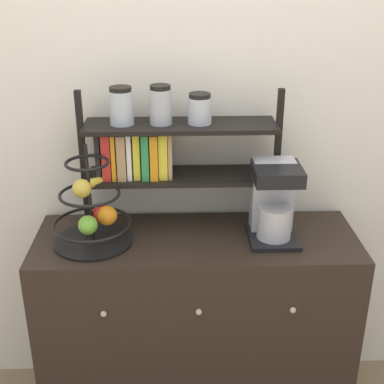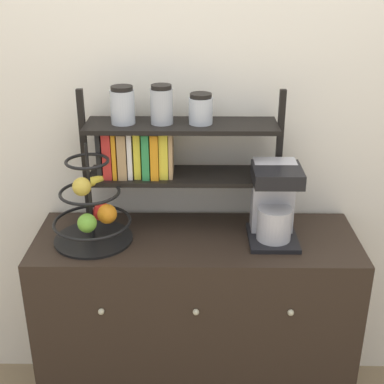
% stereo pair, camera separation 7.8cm
% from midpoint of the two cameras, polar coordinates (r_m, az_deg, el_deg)
% --- Properties ---
extents(wall_back, '(7.00, 0.05, 2.60)m').
position_cam_midpoint_polar(wall_back, '(2.20, -0.80, 8.66)').
color(wall_back, silver).
rests_on(wall_back, ground_plane).
extents(sideboard, '(1.28, 0.46, 0.86)m').
position_cam_midpoint_polar(sideboard, '(2.35, -0.54, -14.09)').
color(sideboard, black).
rests_on(sideboard, ground_plane).
extents(coffee_maker, '(0.19, 0.23, 0.31)m').
position_cam_midpoint_polar(coffee_maker, '(2.08, 7.64, -0.94)').
color(coffee_maker, black).
rests_on(coffee_maker, sideboard).
extents(fruit_stand, '(0.31, 0.31, 0.40)m').
position_cam_midpoint_polar(fruit_stand, '(2.06, -11.61, -2.26)').
color(fruit_stand, black).
rests_on(fruit_stand, sideboard).
extents(shelf_hutch, '(0.79, 0.20, 0.58)m').
position_cam_midpoint_polar(shelf_hutch, '(2.09, -4.82, 5.17)').
color(shelf_hutch, black).
rests_on(shelf_hutch, sideboard).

